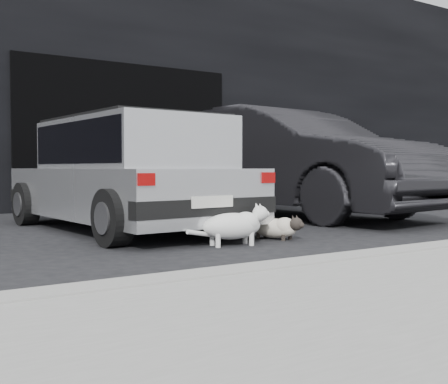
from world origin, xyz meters
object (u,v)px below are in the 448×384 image
silver_hatchback (128,169)px  cat_siamese (278,228)px  cat_white (236,225)px  second_car (287,162)px

silver_hatchback → cat_siamese: bearing=-63.8°
cat_siamese → cat_white: 0.63m
second_car → cat_white: (-2.54, -2.30, -0.63)m
silver_hatchback → cat_white: silver_hatchback is taller
silver_hatchback → second_car: bearing=6.8°
second_car → cat_siamese: bearing=-137.6°
silver_hatchback → cat_white: size_ratio=4.26×
silver_hatchback → cat_white: (0.33, -1.76, -0.52)m
cat_white → second_car: bearing=142.6°
silver_hatchback → cat_siamese: 1.98m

